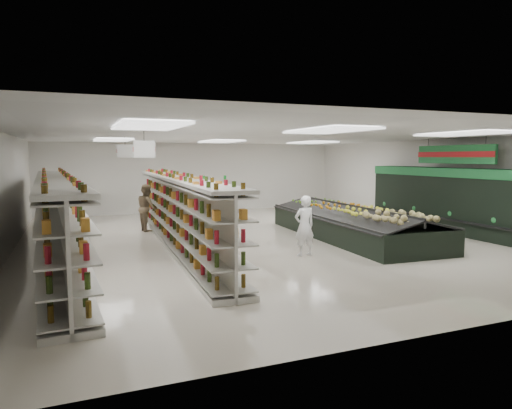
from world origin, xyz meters
name	(u,v)px	position (x,y,z in m)	size (l,w,h in m)	color
floor	(261,240)	(0.00, 0.00, 0.00)	(16.00, 16.00, 0.00)	beige
ceiling	(261,136)	(0.00, 0.00, 3.20)	(14.00, 16.00, 0.02)	white
wall_back	(195,178)	(0.00, 8.00, 1.60)	(14.00, 0.02, 3.20)	silver
wall_front	(471,223)	(0.00, -8.00, 1.60)	(14.00, 0.02, 3.20)	silver
wall_left	(4,196)	(-7.00, 0.00, 1.60)	(0.02, 16.00, 3.20)	silver
wall_right	(437,183)	(7.00, 0.00, 1.60)	(0.02, 16.00, 3.20)	silver
produce_wall_case	(459,197)	(6.53, -1.50, 1.24)	(0.93, 8.00, 2.20)	black
aisle_sign_near	(144,149)	(-3.80, -2.00, 2.75)	(0.52, 0.06, 0.75)	white
aisle_sign_far	(125,151)	(-3.80, 2.00, 2.75)	(0.52, 0.06, 0.75)	white
hortifruti_banner	(454,154)	(6.25, -1.50, 2.65)	(0.12, 3.20, 0.95)	#1E7236
gondola_left	(57,221)	(-5.78, -0.39, 0.95)	(1.47, 11.92, 2.06)	beige
gondola_center	(178,214)	(-2.57, 0.09, 0.92)	(1.37, 11.55, 2.00)	beige
produce_island	(351,222)	(2.83, -0.72, 0.48)	(2.92, 7.19, 1.06)	black
soda_endcap	(213,198)	(0.24, 5.88, 0.78)	(1.34, 0.98, 1.62)	#B31418
shopper_main	(304,226)	(0.15, -2.58, 0.79)	(0.58, 0.38, 1.58)	silver
shopper_background	(147,208)	(-3.01, 3.05, 0.82)	(0.79, 0.49, 1.63)	tan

